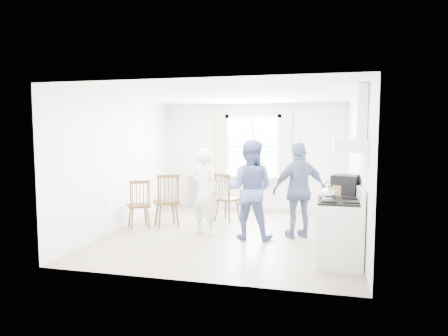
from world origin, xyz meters
TOP-DOWN VIEW (x-y plane):
  - room_shell at (0.00, 0.00)m, footprint 4.62×5.12m
  - window_assembly at (0.00, 2.45)m, footprint 1.88×0.24m
  - range_hood at (2.07, -1.35)m, footprint 0.45×0.76m
  - shelf_unit at (-1.40, 2.33)m, footprint 0.40×0.30m
  - gas_stove at (1.91, -1.35)m, footprint 0.68×0.76m
  - kettle at (1.75, -1.43)m, footprint 0.19×0.19m
  - low_cabinet at (1.98, -0.65)m, footprint 0.50×0.55m
  - stereo_stack at (2.02, -0.70)m, footprint 0.47×0.44m
  - cardboard_box at (1.95, -0.75)m, footprint 0.31×0.23m
  - windsor_chair_a at (-1.84, -0.09)m, footprint 0.57×0.57m
  - windsor_chair_b at (-0.35, 0.88)m, footprint 0.58×0.58m
  - windsor_chair_c at (-1.33, 0.14)m, footprint 0.63×0.62m
  - person_left at (-0.44, -0.24)m, footprint 0.76×0.76m
  - person_mid at (0.40, -0.26)m, footprint 0.88×0.88m
  - person_right at (1.27, 0.00)m, footprint 1.37×1.37m
  - potted_plant at (0.19, 2.36)m, footprint 0.26×0.26m

SIDE VIEW (x-z plane):
  - shelf_unit at x=-1.40m, z-range 0.00..0.80m
  - low_cabinet at x=1.98m, z-range 0.00..0.90m
  - gas_stove at x=1.91m, z-range -0.08..1.04m
  - windsor_chair_a at x=-1.84m, z-range 0.11..1.09m
  - windsor_chair_b at x=-0.35m, z-range 0.12..1.17m
  - windsor_chair_c at x=-1.33m, z-range 0.12..1.21m
  - person_left at x=-0.44m, z-range 0.00..1.63m
  - person_right at x=1.27m, z-range 0.00..1.74m
  - person_mid at x=0.40m, z-range 0.00..1.78m
  - cardboard_box at x=1.95m, z-range 0.90..1.09m
  - potted_plant at x=0.19m, z-range 0.85..1.21m
  - kettle at x=1.75m, z-range 0.91..1.18m
  - stereo_stack at x=2.02m, z-range 0.90..1.24m
  - room_shell at x=0.00m, z-range -0.02..2.62m
  - window_assembly at x=0.00m, z-range 0.61..2.31m
  - range_hood at x=2.07m, z-range 1.43..2.37m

